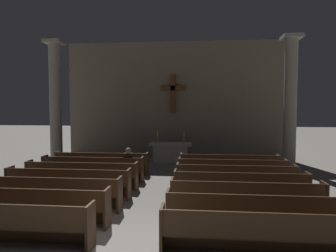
{
  "coord_description": "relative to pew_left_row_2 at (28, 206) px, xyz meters",
  "views": [
    {
      "loc": [
        1.42,
        -5.86,
        2.88
      ],
      "look_at": [
        0.0,
        8.58,
        1.99
      ],
      "focal_mm": 32.66,
      "sensor_mm": 36.0,
      "label": 1
    }
  ],
  "objects": [
    {
      "name": "candlestick_right",
      "position": [
        3.4,
        8.87,
        0.73
      ],
      "size": [
        0.16,
        0.16,
        0.62
      ],
      "color": "#B79338",
      "rests_on": "altar"
    },
    {
      "name": "column_left_second",
      "position": [
        -2.97,
        7.7,
        2.53
      ],
      "size": [
        0.88,
        0.88,
        6.18
      ],
      "color": "#9E998E",
      "rests_on": "ground"
    },
    {
      "name": "altar",
      "position": [
        2.7,
        8.87,
        0.06
      ],
      "size": [
        2.2,
        0.9,
        1.01
      ],
      "color": "#BCB7AD",
      "rests_on": "ground"
    },
    {
      "name": "pew_right_row_2",
      "position": [
        5.41,
        0.0,
        0.0
      ],
      "size": [
        4.01,
        0.5,
        0.95
      ],
      "color": "#422B19",
      "rests_on": "ground"
    },
    {
      "name": "pew_left_row_4",
      "position": [
        0.0,
        2.29,
        0.0
      ],
      "size": [
        4.01,
        0.5,
        0.95
      ],
      "color": "#422B19",
      "rests_on": "ground"
    },
    {
      "name": "pew_left_row_2",
      "position": [
        0.0,
        0.0,
        0.0
      ],
      "size": [
        4.01,
        0.5,
        0.95
      ],
      "color": "#422B19",
      "rests_on": "ground"
    },
    {
      "name": "apse_with_cross",
      "position": [
        2.7,
        10.64,
        2.83
      ],
      "size": [
        12.29,
        0.51,
        6.6
      ],
      "color": "gray",
      "rests_on": "ground"
    },
    {
      "name": "pew_right_row_3",
      "position": [
        5.41,
        1.15,
        0.0
      ],
      "size": [
        4.01,
        0.5,
        0.95
      ],
      "color": "#422B19",
      "rests_on": "ground"
    },
    {
      "name": "pew_left_row_5",
      "position": [
        0.0,
        3.44,
        0.0
      ],
      "size": [
        4.01,
        0.5,
        0.95
      ],
      "color": "#422B19",
      "rests_on": "ground"
    },
    {
      "name": "pew_left_row_7",
      "position": [
        0.0,
        5.73,
        0.0
      ],
      "size": [
        4.01,
        0.5,
        0.95
      ],
      "color": "#422B19",
      "rests_on": "ground"
    },
    {
      "name": "pew_left_row_3",
      "position": [
        0.0,
        1.15,
        0.0
      ],
      "size": [
        4.01,
        0.5,
        0.95
      ],
      "color": "#422B19",
      "rests_on": "ground"
    },
    {
      "name": "pew_right_row_1",
      "position": [
        5.41,
        -1.15,
        0.0
      ],
      "size": [
        4.01,
        0.5,
        0.95
      ],
      "color": "#422B19",
      "rests_on": "ground"
    },
    {
      "name": "pew_left_row_6",
      "position": [
        0.0,
        4.58,
        0.0
      ],
      "size": [
        4.01,
        0.5,
        0.95
      ],
      "color": "#422B19",
      "rests_on": "ground"
    },
    {
      "name": "pew_right_row_4",
      "position": [
        5.41,
        2.29,
        0.0
      ],
      "size": [
        4.01,
        0.5,
        0.95
      ],
      "color": "#422B19",
      "rests_on": "ground"
    },
    {
      "name": "lone_worshipper",
      "position": [
        1.45,
        4.62,
        0.22
      ],
      "size": [
        0.32,
        0.43,
        1.32
      ],
      "color": "#26262B",
      "rests_on": "ground"
    },
    {
      "name": "pew_right_row_5",
      "position": [
        5.41,
        3.44,
        0.0
      ],
      "size": [
        4.01,
        0.5,
        0.95
      ],
      "color": "#422B19",
      "rests_on": "ground"
    },
    {
      "name": "ground_plane",
      "position": [
        2.7,
        -1.1,
        -0.48
      ],
      "size": [
        80.0,
        80.0,
        0.0
      ],
      "primitive_type": "plane",
      "color": "gray"
    },
    {
      "name": "candlestick_left",
      "position": [
        2.0,
        8.87,
        0.73
      ],
      "size": [
        0.16,
        0.16,
        0.62
      ],
      "color": "#B79338",
      "rests_on": "altar"
    },
    {
      "name": "pew_right_row_7",
      "position": [
        5.41,
        5.73,
        0.0
      ],
      "size": [
        4.01,
        0.5,
        0.95
      ],
      "color": "#422B19",
      "rests_on": "ground"
    },
    {
      "name": "column_right_second",
      "position": [
        8.38,
        7.7,
        2.53
      ],
      "size": [
        0.88,
        0.88,
        6.18
      ],
      "color": "#9E998E",
      "rests_on": "ground"
    },
    {
      "name": "pew_right_row_6",
      "position": [
        5.41,
        4.58,
        0.0
      ],
      "size": [
        4.01,
        0.5,
        0.95
      ],
      "color": "#422B19",
      "rests_on": "ground"
    }
  ]
}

